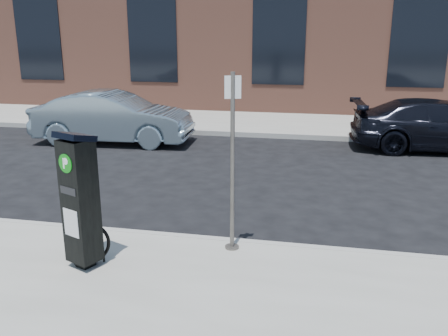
% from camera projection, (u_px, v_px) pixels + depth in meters
% --- Properties ---
extents(ground, '(120.00, 120.00, 0.00)m').
position_uv_depth(ground, '(202.00, 245.00, 7.32)').
color(ground, black).
rests_on(ground, ground).
extents(sidewalk_far, '(60.00, 12.00, 0.15)m').
position_uv_depth(sidewalk_far, '(281.00, 107.00, 20.49)').
color(sidewalk_far, gray).
rests_on(sidewalk_far, ground).
extents(curb_near, '(60.00, 0.12, 0.16)m').
position_uv_depth(curb_near, '(202.00, 242.00, 7.28)').
color(curb_near, '#9E9B93').
rests_on(curb_near, ground).
extents(curb_far, '(60.00, 0.12, 0.16)m').
position_uv_depth(curb_far, '(264.00, 135.00, 14.86)').
color(curb_far, '#9E9B93').
rests_on(curb_far, ground).
extents(building, '(28.00, 10.05, 8.25)m').
position_uv_depth(building, '(289.00, 11.00, 22.20)').
color(building, '#935743').
rests_on(building, ground).
extents(parking_kiosk, '(0.54, 0.51, 1.85)m').
position_uv_depth(parking_kiosk, '(80.00, 199.00, 6.11)').
color(parking_kiosk, black).
rests_on(parking_kiosk, sidewalk_near).
extents(sign_pole, '(0.22, 0.20, 2.53)m').
position_uv_depth(sign_pole, '(232.00, 165.00, 6.55)').
color(sign_pole, '#59554E').
rests_on(sign_pole, sidewalk_near).
extents(bike_rack, '(0.57, 0.26, 0.59)m').
position_uv_depth(bike_rack, '(88.00, 243.00, 6.37)').
color(bike_rack, black).
rests_on(bike_rack, sidewalk_near).
extents(car_silver, '(4.71, 1.89, 1.52)m').
position_uv_depth(car_silver, '(113.00, 118.00, 13.97)').
color(car_silver, gray).
rests_on(car_silver, ground).
extents(car_dark, '(4.94, 2.25, 1.40)m').
position_uv_depth(car_dark, '(441.00, 125.00, 13.10)').
color(car_dark, black).
rests_on(car_dark, ground).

